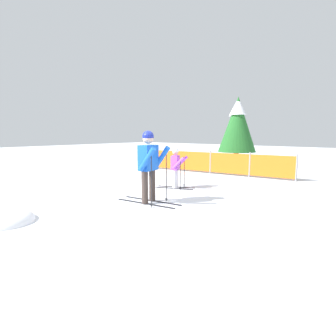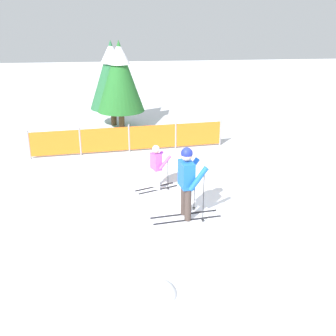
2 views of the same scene
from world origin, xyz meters
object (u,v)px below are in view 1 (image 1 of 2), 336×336
(skier_child, at_px, (176,165))
(conifer_far, at_px, (238,124))
(conifer_near, at_px, (237,124))
(skier_adult, at_px, (149,160))
(safety_fence, at_px, (210,162))

(skier_child, bearing_deg, conifer_far, 75.71)
(conifer_far, bearing_deg, skier_child, -81.50)
(conifer_near, bearing_deg, skier_adult, -78.06)
(skier_adult, xyz_separation_m, conifer_far, (-1.47, 7.89, 1.11))
(safety_fence, relative_size, conifer_near, 1.90)
(skier_adult, bearing_deg, skier_child, 98.91)
(safety_fence, height_order, conifer_far, conifer_far)
(skier_child, distance_m, conifer_far, 6.37)
(safety_fence, bearing_deg, skier_child, -78.01)
(skier_child, distance_m, conifer_near, 6.98)
(skier_child, bearing_deg, skier_adult, -95.24)
(safety_fence, xyz_separation_m, conifer_near, (-0.56, 3.54, 1.64))
(skier_child, bearing_deg, conifer_near, 77.64)
(skier_adult, height_order, conifer_near, conifer_near)
(safety_fence, xyz_separation_m, conifer_far, (-0.24, 2.96, 1.66))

